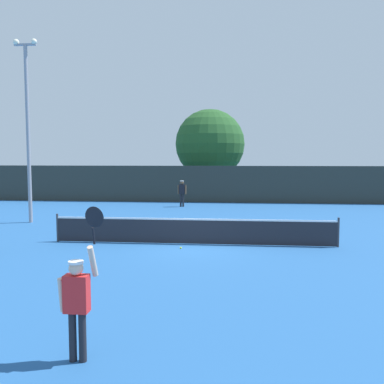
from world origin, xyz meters
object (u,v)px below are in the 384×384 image
(light_pole, at_px, (28,120))
(parked_car_mid, at_px, (300,187))
(tennis_ball, at_px, (181,248))
(parked_car_near, at_px, (240,185))
(player_receiving, at_px, (182,191))
(player_serving, at_px, (78,295))
(large_tree, at_px, (210,144))

(light_pole, relative_size, parked_car_mid, 2.07)
(tennis_ball, bearing_deg, parked_car_near, 83.78)
(light_pole, height_order, parked_car_mid, light_pole)
(player_receiving, relative_size, parked_car_mid, 0.40)
(parked_car_mid, bearing_deg, player_serving, -108.60)
(tennis_ball, xyz_separation_m, large_tree, (-0.07, 19.97, 4.28))
(tennis_ball, height_order, light_pole, light_pole)
(light_pole, bearing_deg, large_tree, 61.20)
(player_receiving, bearing_deg, tennis_ball, 96.75)
(tennis_ball, bearing_deg, player_receiving, 96.75)
(light_pole, bearing_deg, player_receiving, 47.56)
(player_serving, xyz_separation_m, parked_car_mid, (8.00, 29.07, -0.29))
(player_serving, bearing_deg, tennis_ball, 85.79)
(player_serving, bearing_deg, light_pole, 119.42)
(player_serving, height_order, tennis_ball, player_serving)
(large_tree, height_order, parked_car_mid, large_tree)
(light_pole, xyz_separation_m, large_tree, (8.10, 14.73, -0.70))
(large_tree, bearing_deg, parked_car_near, 49.87)
(player_serving, xyz_separation_m, light_pole, (-7.56, 13.41, 3.95))
(player_serving, bearing_deg, parked_car_mid, 74.62)
(player_receiving, distance_m, parked_car_mid, 12.19)
(player_serving, relative_size, player_receiving, 1.43)
(player_receiving, relative_size, light_pole, 0.19)
(player_serving, height_order, light_pole, light_pole)
(player_serving, relative_size, light_pole, 0.28)
(player_serving, xyz_separation_m, tennis_ball, (0.60, 8.18, -1.03))
(player_serving, distance_m, player_receiving, 20.74)
(large_tree, xyz_separation_m, parked_car_mid, (7.46, 0.93, -3.54))
(tennis_ball, relative_size, large_tree, 0.01)
(player_receiving, xyz_separation_m, tennis_ball, (1.48, -12.54, -1.02))
(player_receiving, height_order, large_tree, large_tree)
(player_serving, xyz_separation_m, parked_car_near, (3.11, 31.20, -0.29))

